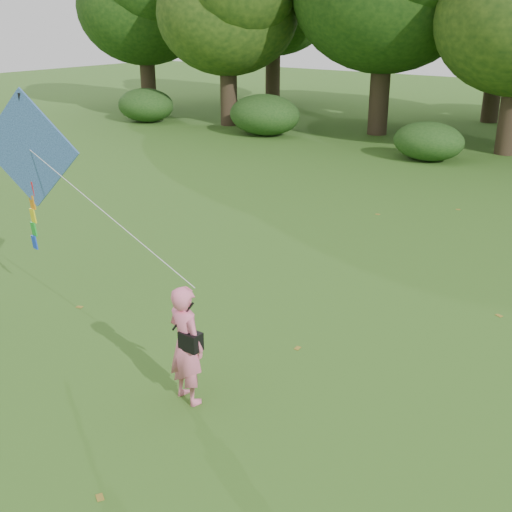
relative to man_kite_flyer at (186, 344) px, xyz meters
The scene contains 5 objects.
ground 1.02m from the man_kite_flyer, ahead, with size 100.00×100.00×0.00m, color #265114.
man_kite_flyer is the anchor object (origin of this frame).
crossbody_bag 0.17m from the man_kite_flyer, 14.61° to the right, with size 0.43×0.20×0.70m.
flying_kite 4.71m from the man_kite_flyer, behind, with size 5.45×1.07×2.92m.
fallen_leaves 5.84m from the man_kite_flyer, 76.68° to the left, with size 9.35×13.76×0.01m.
Camera 1 is at (4.93, -5.80, 5.19)m, focal length 45.00 mm.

